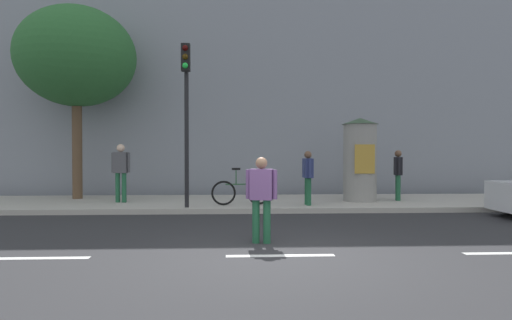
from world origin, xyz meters
The scene contains 12 objects.
ground_plane centered at (0.00, 0.00, 0.00)m, with size 80.00×80.00×0.00m, color #2B2B2D.
sidewalk_curb centered at (0.00, 7.00, 0.07)m, with size 36.00×4.00×0.15m, color #B2ADA3.
lane_markings centered at (0.00, 0.00, 0.00)m, with size 25.80×0.16×0.01m.
building_backdrop centered at (0.00, 12.00, 5.22)m, with size 36.00×5.00×10.45m, color gray.
traffic_light centered at (-2.11, 5.24, 3.19)m, with size 0.24×0.45×4.54m.
poster_column centered at (3.23, 6.82, 1.49)m, with size 1.15×1.15×2.64m.
street_tree centered at (-6.01, 7.88, 4.85)m, with size 3.87×3.87×6.37m.
pedestrian_in_dark_shirt centered at (-0.25, 1.05, 0.94)m, with size 0.59×0.32×1.62m.
pedestrian_in_light_jacket centered at (1.39, 5.75, 1.07)m, with size 0.28×0.61×1.59m.
pedestrian_tallest centered at (4.48, 6.87, 1.09)m, with size 0.33×0.57×1.62m.
pedestrian_with_bag centered at (-4.28, 6.70, 1.21)m, with size 0.59×0.30×1.80m.
bicycle_leaning centered at (-0.57, 5.84, 0.54)m, with size 1.76×0.28×1.09m.
Camera 1 is at (-0.74, -7.38, 1.72)m, focal length 31.66 mm.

